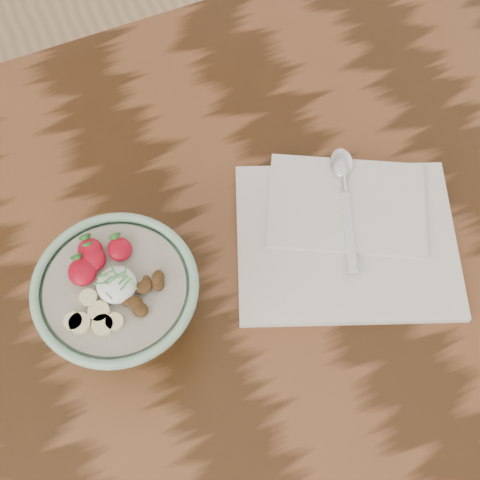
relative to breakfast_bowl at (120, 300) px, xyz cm
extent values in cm
cube|color=#371F0D|center=(5.88, -1.60, -7.88)|extent=(160.00, 90.00, 4.00)
cylinder|color=#4C2D19|center=(77.88, 35.40, -45.38)|extent=(7.00, 7.00, 71.00)
cylinder|color=#87B694|center=(0.01, -0.04, -5.33)|extent=(7.64, 7.64, 1.09)
torus|color=#87B694|center=(0.01, -0.04, 3.58)|extent=(17.38, 17.38, 1.00)
cylinder|color=#AA9F8C|center=(0.01, -0.04, 3.04)|extent=(14.74, 14.74, 0.91)
ellipsoid|color=white|center=(0.29, -0.24, 4.29)|extent=(4.13, 4.13, 2.27)
ellipsoid|color=#A40718|center=(1.87, 3.53, 4.19)|extent=(2.56, 2.81, 1.41)
cone|color=#286623|center=(1.87, 4.68, 4.49)|extent=(1.40, 1.03, 1.52)
ellipsoid|color=#A40718|center=(-2.49, 2.55, 4.29)|extent=(2.92, 3.21, 1.61)
cone|color=#286623|center=(-2.49, 3.87, 4.59)|extent=(1.40, 1.03, 1.52)
ellipsoid|color=#A40718|center=(-1.00, 4.61, 4.22)|extent=(2.64, 2.90, 1.45)
cone|color=#286623|center=(-1.00, 5.79, 4.52)|extent=(1.40, 1.03, 1.52)
ellipsoid|color=#A40718|center=(-1.02, 3.56, 4.22)|extent=(2.66, 2.93, 1.46)
cone|color=#286623|center=(-1.02, 4.76, 4.52)|extent=(1.40, 1.03, 1.52)
cylinder|color=beige|center=(-2.34, -3.63, 3.89)|extent=(2.15, 2.15, 0.70)
cylinder|color=beige|center=(-2.78, -0.29, 3.89)|extent=(1.83, 1.83, 0.70)
cylinder|color=beige|center=(-4.93, -2.12, 3.89)|extent=(1.91, 1.91, 0.70)
cylinder|color=beige|center=(-1.15, -3.79, 3.89)|extent=(1.82, 1.82, 0.70)
cylinder|color=beige|center=(-2.26, -2.15, 3.89)|extent=(2.20, 2.20, 0.70)
cylinder|color=beige|center=(-4.37, -2.57, 3.89)|extent=(2.20, 2.20, 0.70)
ellipsoid|color=#4C3316|center=(1.39, -2.70, 4.01)|extent=(2.06, 2.08, 1.14)
ellipsoid|color=#4C3316|center=(4.19, -1.73, 3.96)|extent=(1.91, 1.94, 0.97)
ellipsoid|color=#4C3316|center=(4.41, -1.07, 4.12)|extent=(2.04, 2.19, 1.30)
ellipsoid|color=#4C3316|center=(2.45, -1.36, 3.95)|extent=(1.70, 1.69, 1.03)
ellipsoid|color=#4C3316|center=(3.25, -0.75, 3.90)|extent=(1.17, 1.38, 0.79)
ellipsoid|color=#4C3316|center=(0.79, -2.15, 3.99)|extent=(1.88, 1.91, 1.04)
ellipsoid|color=#4C3316|center=(2.89, -1.45, 4.11)|extent=(2.26, 2.15, 0.92)
ellipsoid|color=#4C3316|center=(1.65, -3.67, 4.03)|extent=(2.18, 2.19, 1.12)
cylinder|color=#44933E|center=(-0.25, 0.13, 5.49)|extent=(1.08, 0.46, 0.22)
cylinder|color=#44933E|center=(-0.28, 0.84, 5.49)|extent=(1.49, 0.19, 0.23)
cylinder|color=#44933E|center=(0.53, 0.93, 5.49)|extent=(0.37, 1.30, 0.22)
cylinder|color=#44933E|center=(-1.10, 0.00, 5.49)|extent=(1.23, 0.56, 0.22)
cylinder|color=#44933E|center=(1.18, -1.07, 5.49)|extent=(1.52, 0.94, 0.24)
cylinder|color=#44933E|center=(1.14, -0.49, 5.49)|extent=(1.28, 0.68, 0.23)
cylinder|color=#44933E|center=(1.93, -1.53, 5.49)|extent=(0.35, 1.00, 0.21)
cylinder|color=#44933E|center=(-0.66, 0.70, 5.49)|extent=(1.08, 0.36, 0.22)
cylinder|color=#44933E|center=(1.69, 0.48, 5.49)|extent=(0.67, 1.04, 0.22)
cylinder|color=#44933E|center=(0.78, -0.07, 5.49)|extent=(1.18, 0.43, 0.22)
cylinder|color=#44933E|center=(0.04, -0.14, 5.49)|extent=(1.21, 0.52, 0.22)
cylinder|color=#44933E|center=(-0.75, -1.64, 5.49)|extent=(0.52, 0.93, 0.21)
cylinder|color=#44933E|center=(0.99, 0.25, 5.49)|extent=(1.22, 0.20, 0.22)
cube|color=silver|center=(27.58, -1.08, -5.37)|extent=(32.39, 29.56, 1.01)
cube|color=silver|center=(29.60, 2.98, -4.56)|extent=(23.19, 20.65, 0.61)
cube|color=silver|center=(27.92, -0.70, -4.09)|extent=(5.10, 10.65, 0.34)
cylinder|color=silver|center=(30.52, 5.76, -3.92)|extent=(1.70, 2.93, 0.67)
ellipsoid|color=silver|center=(31.55, 8.33, -3.80)|extent=(4.37, 5.19, 0.91)
camera|label=1|loc=(1.35, -29.62, 66.75)|focal=50.00mm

